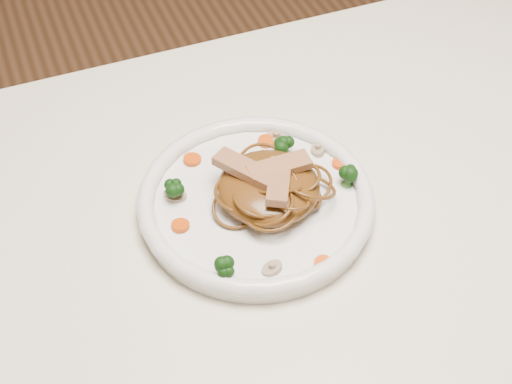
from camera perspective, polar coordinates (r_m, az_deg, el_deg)
name	(u,v)px	position (r m, az deg, el deg)	size (l,w,h in m)	color
table	(329,287)	(0.89, 5.75, -7.45)	(1.20, 0.80, 0.75)	beige
plate	(256,205)	(0.83, 0.00, -1.04)	(0.27, 0.27, 0.02)	white
noodle_mound	(269,187)	(0.81, 0.99, 0.38)	(0.12, 0.12, 0.04)	#5C3211
chicken_a	(279,167)	(0.80, 1.83, 1.99)	(0.07, 0.02, 0.01)	tan
chicken_b	(245,169)	(0.80, -0.88, 1.85)	(0.07, 0.02, 0.01)	tan
chicken_c	(279,181)	(0.79, 1.81, 0.84)	(0.07, 0.02, 0.01)	tan
broccoli_0	(285,144)	(0.87, 2.28, 3.82)	(0.03, 0.03, 0.03)	#0E340A
broccoli_1	(176,188)	(0.82, -6.30, 0.33)	(0.03, 0.03, 0.03)	#0E340A
broccoli_2	(222,269)	(0.74, -2.68, -6.09)	(0.03, 0.03, 0.03)	#0E340A
broccoli_3	(348,175)	(0.83, 7.23, 1.36)	(0.03, 0.03, 0.03)	#0E340A
carrot_0	(266,141)	(0.89, 0.81, 3.99)	(0.02, 0.02, 0.01)	#D53E07
carrot_1	(180,225)	(0.80, -5.96, -2.63)	(0.02, 0.02, 0.01)	#D53E07
carrot_2	(340,163)	(0.87, 6.64, 2.25)	(0.02, 0.02, 0.01)	#D53E07
carrot_3	(192,159)	(0.87, -5.03, 2.57)	(0.02, 0.02, 0.01)	#D53E07
carrot_4	(323,263)	(0.76, 5.31, -5.60)	(0.02, 0.02, 0.01)	#D53E07
mushroom_0	(272,268)	(0.76, 1.27, -6.01)	(0.02, 0.02, 0.01)	tan
mushroom_1	(318,149)	(0.88, 4.90, 3.35)	(0.02, 0.02, 0.01)	tan
mushroom_2	(175,195)	(0.83, -6.37, -0.26)	(0.03, 0.03, 0.01)	tan
mushroom_3	(277,137)	(0.89, 1.63, 4.34)	(0.03, 0.03, 0.01)	tan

